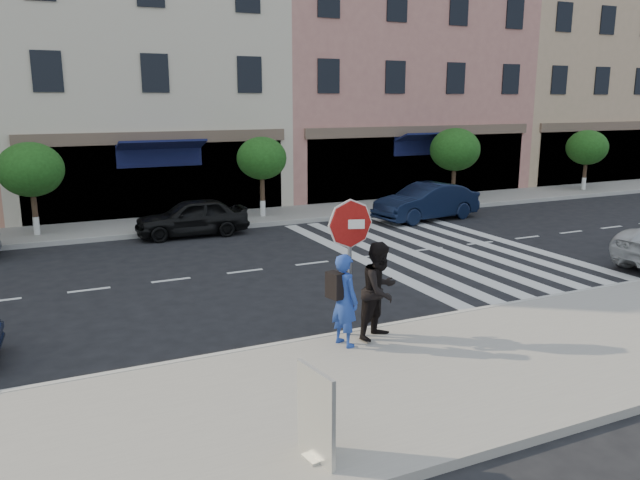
{
  "coord_description": "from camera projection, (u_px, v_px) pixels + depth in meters",
  "views": [
    {
      "loc": [
        -5.08,
        -11.63,
        4.57
      ],
      "look_at": [
        0.86,
        1.03,
        1.4
      ],
      "focal_mm": 35.0,
      "sensor_mm": 36.0,
      "label": 1
    }
  ],
  "objects": [
    {
      "name": "ground",
      "position": [
        304.0,
        317.0,
        13.38
      ],
      "size": [
        120.0,
        120.0,
        0.0
      ],
      "primitive_type": "plane",
      "color": "black",
      "rests_on": "ground"
    },
    {
      "name": "sidewalk_near",
      "position": [
        397.0,
        384.0,
        10.05
      ],
      "size": [
        60.0,
        4.5,
        0.15
      ],
      "primitive_type": "cube",
      "color": "gray",
      "rests_on": "ground"
    },
    {
      "name": "sidewalk_far",
      "position": [
        185.0,
        223.0,
        23.08
      ],
      "size": [
        60.0,
        3.0,
        0.15
      ],
      "primitive_type": "cube",
      "color": "gray",
      "rests_on": "ground"
    },
    {
      "name": "building_centre",
      "position": [
        135.0,
        77.0,
        26.97
      ],
      "size": [
        11.0,
        9.0,
        11.0
      ],
      "primitive_type": "cube",
      "color": "beige",
      "rests_on": "ground"
    },
    {
      "name": "building_east_mid",
      "position": [
        376.0,
        60.0,
        31.72
      ],
      "size": [
        13.0,
        9.0,
        13.0
      ],
      "primitive_type": "cube",
      "color": "tan",
      "rests_on": "ground"
    },
    {
      "name": "building_east_far",
      "position": [
        558.0,
        74.0,
        37.0
      ],
      "size": [
        12.0,
        9.0,
        12.0
      ],
      "primitive_type": "cube",
      "color": "tan",
      "rests_on": "ground"
    },
    {
      "name": "street_tree_wb",
      "position": [
        31.0,
        170.0,
        20.34
      ],
      "size": [
        2.1,
        2.1,
        3.06
      ],
      "color": "#473323",
      "rests_on": "sidewalk_far"
    },
    {
      "name": "street_tree_c",
      "position": [
        262.0,
        159.0,
        23.64
      ],
      "size": [
        1.9,
        1.9,
        3.04
      ],
      "color": "#473323",
      "rests_on": "sidewalk_far"
    },
    {
      "name": "street_tree_ea",
      "position": [
        455.0,
        150.0,
        27.36
      ],
      "size": [
        2.2,
        2.2,
        3.19
      ],
      "color": "#473323",
      "rests_on": "sidewalk_far"
    },
    {
      "name": "street_tree_eb",
      "position": [
        587.0,
        148.0,
        30.71
      ],
      "size": [
        2.0,
        2.0,
        2.94
      ],
      "color": "#473323",
      "rests_on": "sidewalk_far"
    },
    {
      "name": "stop_sign",
      "position": [
        350.0,
        238.0,
        11.54
      ],
      "size": [
        0.88,
        0.36,
        2.64
      ],
      "rotation": [
        0.0,
        0.0,
        -0.36
      ],
      "color": "gray",
      "rests_on": "sidewalk_near"
    },
    {
      "name": "photographer",
      "position": [
        344.0,
        300.0,
        11.29
      ],
      "size": [
        0.56,
        0.71,
        1.72
      ],
      "primitive_type": "imported",
      "rotation": [
        0.0,
        0.0,
        1.83
      ],
      "color": "#223F9C",
      "rests_on": "sidewalk_near"
    },
    {
      "name": "walker",
      "position": [
        380.0,
        290.0,
        11.66
      ],
      "size": [
        1.11,
        1.02,
        1.85
      ],
      "primitive_type": "imported",
      "rotation": [
        0.0,
        0.0,
        0.45
      ],
      "color": "black",
      "rests_on": "sidewalk_near"
    },
    {
      "name": "poster_board",
      "position": [
        316.0,
        416.0,
        7.72
      ],
      "size": [
        0.31,
        0.79,
        1.2
      ],
      "rotation": [
        0.0,
        0.0,
        0.14
      ],
      "color": "beige",
      "rests_on": "sidewalk_near"
    },
    {
      "name": "car_far_mid",
      "position": [
        192.0,
        217.0,
        21.2
      ],
      "size": [
        3.82,
        1.63,
        1.29
      ],
      "primitive_type": "imported",
      "rotation": [
        0.0,
        0.0,
        -1.6
      ],
      "color": "black",
      "rests_on": "ground"
    },
    {
      "name": "car_far_right",
      "position": [
        426.0,
        202.0,
        24.0
      ],
      "size": [
        4.43,
        2.02,
        1.41
      ],
      "primitive_type": "imported",
      "rotation": [
        0.0,
        0.0,
        -1.44
      ],
      "color": "black",
      "rests_on": "ground"
    }
  ]
}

